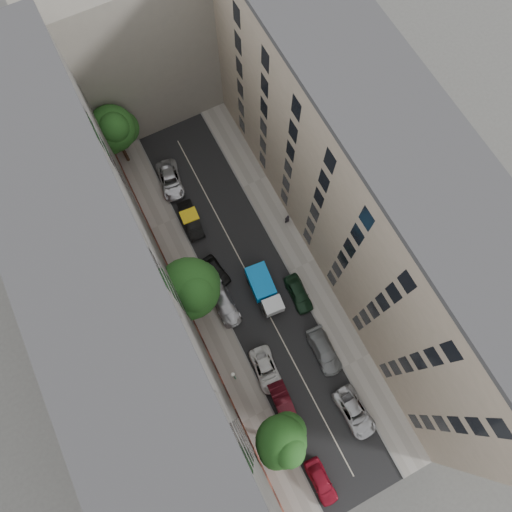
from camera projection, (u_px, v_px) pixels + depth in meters
ground at (255, 289)px, 47.15m from camera, size 120.00×120.00×0.00m
road_surface at (255, 289)px, 47.14m from camera, size 8.00×44.00×0.02m
sidewalk_left at (207, 312)px, 46.29m from camera, size 3.00×44.00×0.15m
sidewalk_right at (302, 266)px, 47.87m from camera, size 3.00×44.00×0.15m
building_left at (132, 319)px, 36.09m from camera, size 8.00×44.00×20.00m
building_right at (369, 204)px, 39.25m from camera, size 8.00×44.00×20.00m
building_endcap at (131, 30)px, 46.51m from camera, size 18.00×12.00×18.00m
tarp_truck at (264, 289)px, 45.77m from camera, size 2.49×5.36×2.40m
car_left_0 at (321, 482)px, 40.79m from camera, size 1.70×4.15×1.41m
car_left_1 at (284, 405)px, 42.83m from camera, size 1.89×4.59×1.48m
car_left_2 at (266, 370)px, 43.94m from camera, size 2.57×4.79×1.28m
car_left_3 at (224, 305)px, 45.91m from camera, size 2.06×4.92×1.42m
car_left_4 at (216, 271)px, 47.11m from camera, size 2.09×3.93×1.27m
car_left_5 at (191, 220)px, 48.78m from camera, size 1.89×4.67×1.51m
car_left_6 at (170, 180)px, 50.34m from camera, size 3.15×5.39×1.41m
car_right_0 at (355, 412)px, 42.66m from camera, size 2.51×5.11×1.40m
car_right_1 at (324, 351)px, 44.44m from camera, size 2.19×4.99×1.43m
car_right_2 at (299, 294)px, 46.25m from camera, size 1.97×4.37×1.46m
tree_near at (283, 442)px, 37.99m from camera, size 4.75×4.38×7.12m
tree_mid at (191, 290)px, 40.93m from camera, size 5.88×5.69×8.98m
tree_far at (114, 130)px, 46.15m from camera, size 5.04×4.73×8.73m
lamp_post at (234, 376)px, 40.75m from camera, size 0.36×0.36×5.76m
pedestrian at (287, 219)px, 48.57m from camera, size 0.63×0.43×1.65m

